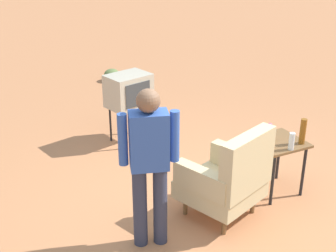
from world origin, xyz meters
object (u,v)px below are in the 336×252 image
object	(u,v)px
armchair	(228,177)
tv_on_stand	(129,91)
bottle_tall_amber	(303,131)
bottle_short_clear	(292,141)
person_standing	(149,160)
side_table	(278,149)
flower_vase	(266,133)

from	to	relation	value
armchair	tv_on_stand	bearing A→B (deg)	-85.02
bottle_tall_amber	bottle_short_clear	xyz separation A→B (m)	(0.21, 0.07, -0.05)
person_standing	bottle_tall_amber	distance (m)	1.94
tv_on_stand	armchair	bearing A→B (deg)	94.98
bottle_short_clear	side_table	bearing A→B (deg)	-96.01
bottle_tall_amber	flower_vase	xyz separation A→B (m)	(0.40, -0.16, -0.00)
side_table	bottle_tall_amber	bearing A→B (deg)	137.37
bottle_tall_amber	bottle_short_clear	bearing A→B (deg)	17.66
armchair	tv_on_stand	xyz separation A→B (m)	(0.20, -2.31, 0.28)
armchair	person_standing	world-z (taller)	person_standing
armchair	person_standing	xyz separation A→B (m)	(0.93, 0.03, 0.44)
side_table	flower_vase	size ratio (longest dim) A/B	2.53
tv_on_stand	person_standing	size ratio (longest dim) A/B	0.63
side_table	bottle_tall_amber	world-z (taller)	bottle_tall_amber
tv_on_stand	person_standing	bearing A→B (deg)	72.70
tv_on_stand	flower_vase	bearing A→B (deg)	110.85
armchair	bottle_short_clear	distance (m)	0.84
armchair	flower_vase	size ratio (longest dim) A/B	4.00
side_table	bottle_tall_amber	distance (m)	0.36
armchair	tv_on_stand	size ratio (longest dim) A/B	1.03
bottle_tall_amber	flower_vase	distance (m)	0.43
tv_on_stand	person_standing	distance (m)	2.45
armchair	side_table	world-z (taller)	armchair
tv_on_stand	person_standing	xyz separation A→B (m)	(0.73, 2.34, 0.16)
tv_on_stand	bottle_tall_amber	distance (m)	2.58
side_table	flower_vase	xyz separation A→B (m)	(0.21, 0.01, 0.25)
armchair	bottle_tall_amber	bearing A→B (deg)	-178.23
flower_vase	person_standing	bearing A→B (deg)	8.16
person_standing	flower_vase	size ratio (longest dim) A/B	6.19
person_standing	bottle_short_clear	distance (m)	1.73
side_table	flower_vase	distance (m)	0.33
armchair	flower_vase	xyz separation A→B (m)	(-0.61, -0.19, 0.32)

